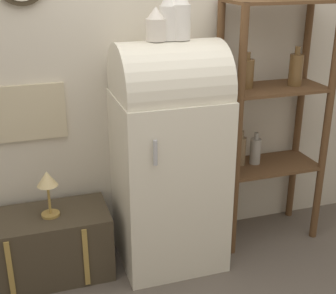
{
  "coord_description": "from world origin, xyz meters",
  "views": [
    {
      "loc": [
        -0.83,
        -2.28,
        1.85
      ],
      "look_at": [
        -0.01,
        0.27,
        0.79
      ],
      "focal_mm": 50.0,
      "sensor_mm": 36.0,
      "label": 1
    }
  ],
  "objects_px": {
    "suitcase_trunk": "(46,245)",
    "vase_right": "(180,14)",
    "vase_center": "(169,16)",
    "vase_left": "(156,25)",
    "desk_lamp": "(47,184)",
    "refrigerator": "(169,153)"
  },
  "relations": [
    {
      "from": "vase_center",
      "to": "vase_right",
      "type": "relative_size",
      "value": 0.97
    },
    {
      "from": "vase_left",
      "to": "vase_center",
      "type": "bearing_deg",
      "value": 5.56
    },
    {
      "from": "vase_left",
      "to": "desk_lamp",
      "type": "xyz_separation_m",
      "value": [
        -0.67,
        0.03,
        -0.89
      ]
    },
    {
      "from": "suitcase_trunk",
      "to": "vase_center",
      "type": "xyz_separation_m",
      "value": [
        0.79,
        -0.03,
        1.36
      ]
    },
    {
      "from": "suitcase_trunk",
      "to": "vase_center",
      "type": "distance_m",
      "value": 1.57
    },
    {
      "from": "refrigerator",
      "to": "vase_center",
      "type": "distance_m",
      "value": 0.83
    },
    {
      "from": "suitcase_trunk",
      "to": "vase_right",
      "type": "height_order",
      "value": "vase_right"
    },
    {
      "from": "vase_right",
      "to": "vase_left",
      "type": "bearing_deg",
      "value": -179.23
    },
    {
      "from": "suitcase_trunk",
      "to": "desk_lamp",
      "type": "distance_m",
      "value": 0.43
    },
    {
      "from": "suitcase_trunk",
      "to": "desk_lamp",
      "type": "relative_size",
      "value": 2.69
    },
    {
      "from": "vase_left",
      "to": "vase_center",
      "type": "relative_size",
      "value": 0.65
    },
    {
      "from": "vase_right",
      "to": "desk_lamp",
      "type": "bearing_deg",
      "value": 178.24
    },
    {
      "from": "vase_center",
      "to": "desk_lamp",
      "type": "height_order",
      "value": "vase_center"
    },
    {
      "from": "refrigerator",
      "to": "vase_left",
      "type": "height_order",
      "value": "vase_left"
    },
    {
      "from": "refrigerator",
      "to": "vase_left",
      "type": "distance_m",
      "value": 0.78
    },
    {
      "from": "vase_left",
      "to": "vase_right",
      "type": "xyz_separation_m",
      "value": [
        0.14,
        0.0,
        0.05
      ]
    },
    {
      "from": "vase_left",
      "to": "desk_lamp",
      "type": "relative_size",
      "value": 0.64
    },
    {
      "from": "refrigerator",
      "to": "vase_left",
      "type": "relative_size",
      "value": 7.72
    },
    {
      "from": "refrigerator",
      "to": "vase_left",
      "type": "bearing_deg",
      "value": 179.26
    },
    {
      "from": "vase_center",
      "to": "desk_lamp",
      "type": "bearing_deg",
      "value": 178.51
    },
    {
      "from": "refrigerator",
      "to": "desk_lamp",
      "type": "xyz_separation_m",
      "value": [
        -0.74,
        0.03,
        -0.11
      ]
    },
    {
      "from": "vase_right",
      "to": "desk_lamp",
      "type": "height_order",
      "value": "vase_right"
    }
  ]
}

